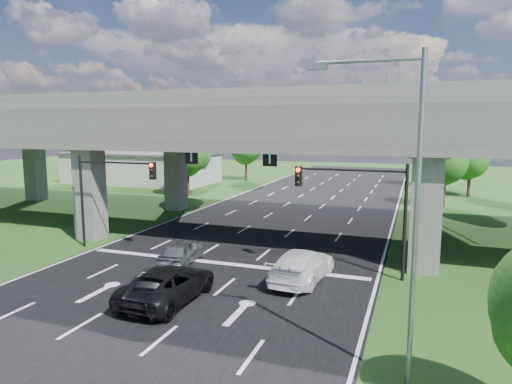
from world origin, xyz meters
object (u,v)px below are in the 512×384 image
Objects in this scene: signal_right at (362,198)px; signal_left at (109,185)px; car_white at (302,265)px; car_dark at (163,284)px; streetlight_near at (403,196)px; streetlight_beyond at (415,143)px; streetlight_far at (414,149)px; car_silver at (182,252)px; car_trailing at (168,284)px.

signal_left is (-15.65, 0.00, 0.00)m from signal_right.
car_dark is at bearing 45.34° from car_white.
streetlight_near is 1.00× the size of streetlight_beyond.
signal_left is at bearing -131.78° from streetlight_far.
streetlight_near reaches higher than signal_left.
car_dark is (1.83, -5.10, 0.02)m from car_silver.
streetlight_near is 1.00× the size of streetlight_far.
car_white is (7.22, -0.56, 0.12)m from car_silver.
car_silver is (-9.90, -1.20, -3.48)m from signal_right.
streetlight_near is at bearing -77.12° from signal_right.
streetlight_far reaches higher than signal_right.
streetlight_far is at bearing -126.15° from car_silver.
signal_right is at bearing -96.47° from streetlight_far.
car_white is (5.39, 4.54, 0.09)m from car_dark.
car_white is at bearing -102.77° from streetlight_far.
streetlight_far is at bearing 90.00° from streetlight_near.
signal_left is 6.83m from car_silver.
streetlight_beyond is (17.92, 36.06, 1.66)m from signal_left.
car_white reaches higher than car_dark.
streetlight_far is 1.79× the size of car_trailing.
car_dark is at bearing -111.42° from streetlight_far.
signal_right is at bearing -141.37° from car_white.
signal_right is 1.51× the size of car_silver.
car_white is at bearing -7.72° from signal_left.
streetlight_far reaches higher than car_trailing.
streetlight_far is (2.27, 20.06, 1.66)m from signal_right.
car_white is (-4.95, -21.82, -5.02)m from streetlight_far.
car_silver is 7.25m from car_white.
signal_right is at bearing -139.17° from car_trailing.
signal_left is 40.30m from streetlight_beyond.
streetlight_far reaches higher than car_white.
car_trailing is (-7.68, -6.47, -3.38)m from signal_right.
streetlight_far is 2.35× the size of car_dark.
car_trailing is (-9.96, 3.47, -5.04)m from streetlight_near.
streetlight_near is 2.35× the size of car_dark.
streetlight_near is at bearing 161.50° from car_trailing.
streetlight_near is 1.79× the size of car_trailing.
streetlight_beyond reaches higher than signal_left.
streetlight_far is at bearing -114.94° from car_dark.
car_silver is at bearing -119.79° from streetlight_far.
streetlight_beyond reaches higher than signal_right.
car_white is 6.88m from car_trailing.
streetlight_near is at bearing 137.94° from car_silver.
signal_right is 0.60× the size of streetlight_near.
signal_right is 1.09× the size of car_white.
streetlight_beyond is at bearing 63.57° from signal_left.
streetlight_far is 1.00× the size of streetlight_beyond.
streetlight_beyond reaches higher than car_white.
streetlight_far is 28.78m from car_trailing.
signal_right is 36.17m from streetlight_beyond.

